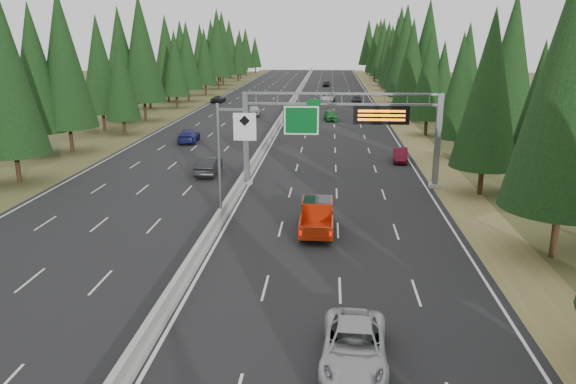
# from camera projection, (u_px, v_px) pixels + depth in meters

# --- Properties ---
(road) EXTENTS (32.00, 260.00, 0.08)m
(road) POSITION_uv_depth(u_px,v_px,m) (285.00, 115.00, 91.45)
(road) COLOR black
(road) RESTS_ON ground
(shoulder_right) EXTENTS (3.60, 260.00, 0.06)m
(shoulder_right) POSITION_uv_depth(u_px,v_px,m) (395.00, 116.00, 90.18)
(shoulder_right) COLOR olive
(shoulder_right) RESTS_ON ground
(shoulder_left) EXTENTS (3.60, 260.00, 0.06)m
(shoulder_left) POSITION_uv_depth(u_px,v_px,m) (178.00, 114.00, 92.73)
(shoulder_left) COLOR #3F411E
(shoulder_left) RESTS_ON ground
(median_barrier) EXTENTS (0.70, 260.00, 0.85)m
(median_barrier) POSITION_uv_depth(u_px,v_px,m) (285.00, 112.00, 91.35)
(median_barrier) COLOR gray
(median_barrier) RESTS_ON road
(sign_gantry) EXTENTS (16.75, 0.98, 7.80)m
(sign_gantry) POSITION_uv_depth(u_px,v_px,m) (349.00, 125.00, 46.05)
(sign_gantry) COLOR slate
(sign_gantry) RESTS_ON road
(hov_sign_pole) EXTENTS (2.80, 0.50, 8.00)m
(hov_sign_pole) POSITION_uv_depth(u_px,v_px,m) (227.00, 154.00, 37.26)
(hov_sign_pole) COLOR slate
(hov_sign_pole) RESTS_ON road
(tree_row_right) EXTENTS (11.40, 243.39, 18.82)m
(tree_row_right) POSITION_uv_depth(u_px,v_px,m) (429.00, 56.00, 84.86)
(tree_row_right) COLOR black
(tree_row_right) RESTS_ON ground
(tree_row_left) EXTENTS (11.43, 244.78, 18.94)m
(tree_row_left) POSITION_uv_depth(u_px,v_px,m) (127.00, 58.00, 80.70)
(tree_row_left) COLOR black
(tree_row_left) RESTS_ON ground
(silver_minivan) EXTENTS (2.77, 5.52, 1.50)m
(silver_minivan) POSITION_uv_depth(u_px,v_px,m) (354.00, 346.00, 21.43)
(silver_minivan) COLOR #BDBCC1
(silver_minivan) RESTS_ON road
(red_pickup) EXTENTS (2.09, 5.84, 1.90)m
(red_pickup) POSITION_uv_depth(u_px,v_px,m) (317.00, 214.00, 36.52)
(red_pickup) COLOR black
(red_pickup) RESTS_ON road
(car_ahead_green) EXTENTS (2.29, 4.76, 1.57)m
(car_ahead_green) POSITION_uv_depth(u_px,v_px,m) (331.00, 115.00, 84.71)
(car_ahead_green) COLOR #176524
(car_ahead_green) RESTS_ON road
(car_ahead_dkred) EXTENTS (1.83, 4.20, 1.34)m
(car_ahead_dkred) POSITION_uv_depth(u_px,v_px,m) (400.00, 155.00, 56.58)
(car_ahead_dkred) COLOR #510B18
(car_ahead_dkred) RESTS_ON road
(car_ahead_dkgrey) EXTENTS (1.84, 4.41, 1.27)m
(car_ahead_dkgrey) POSITION_uv_depth(u_px,v_px,m) (356.00, 99.00, 107.67)
(car_ahead_dkgrey) COLOR black
(car_ahead_dkgrey) RESTS_ON road
(car_ahead_white) EXTENTS (3.28, 6.16, 1.65)m
(car_ahead_white) POSITION_uv_depth(u_px,v_px,m) (327.00, 98.00, 109.14)
(car_ahead_white) COLOR silver
(car_ahead_white) RESTS_ON road
(car_ahead_far) EXTENTS (2.02, 4.43, 1.47)m
(car_ahead_far) POSITION_uv_depth(u_px,v_px,m) (326.00, 84.00, 143.14)
(car_ahead_far) COLOR black
(car_ahead_far) RESTS_ON road
(car_onc_near) EXTENTS (1.83, 5.02, 1.65)m
(car_onc_near) POSITION_uv_depth(u_px,v_px,m) (209.00, 166.00, 51.25)
(car_onc_near) COLOR black
(car_onc_near) RESTS_ON road
(car_onc_blue) EXTENTS (2.65, 5.53, 1.55)m
(car_onc_blue) POSITION_uv_depth(u_px,v_px,m) (189.00, 136.00, 67.08)
(car_onc_blue) COLOR navy
(car_onc_blue) RESTS_ON road
(car_onc_white) EXTENTS (2.35, 4.91, 1.62)m
(car_onc_white) POSITION_uv_depth(u_px,v_px,m) (254.00, 110.00, 89.98)
(car_onc_white) COLOR #B6B6B6
(car_onc_white) RESTS_ON road
(car_onc_far) EXTENTS (2.37, 4.74, 1.29)m
(car_onc_far) POSITION_uv_depth(u_px,v_px,m) (218.00, 99.00, 108.26)
(car_onc_far) COLOR black
(car_onc_far) RESTS_ON road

